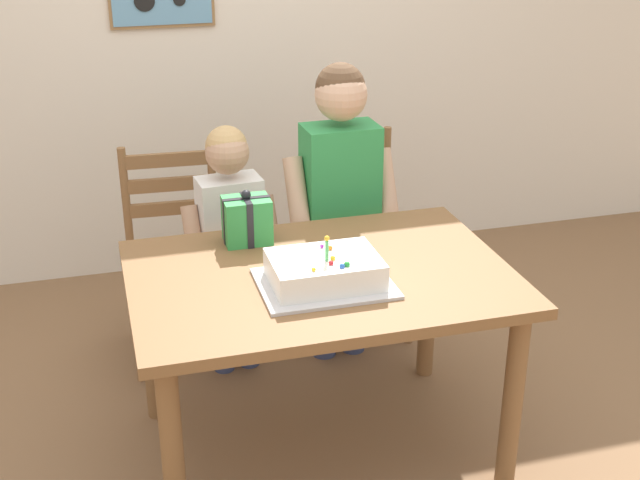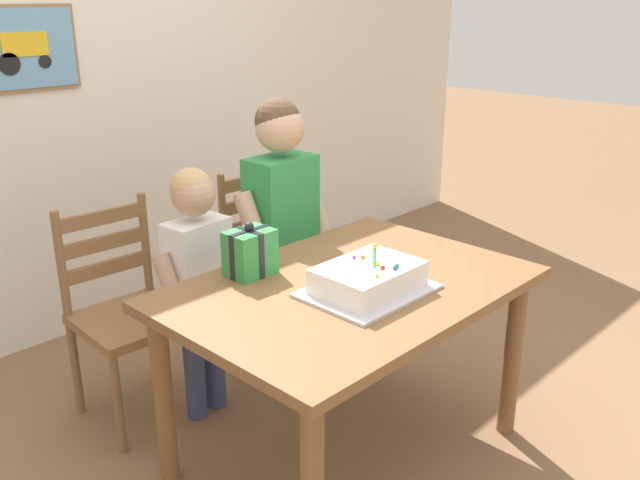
% 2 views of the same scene
% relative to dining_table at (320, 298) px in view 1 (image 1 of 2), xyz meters
% --- Properties ---
extents(ground_plane, '(20.00, 20.00, 0.00)m').
position_rel_dining_table_xyz_m(ground_plane, '(0.00, 0.00, -0.63)').
color(ground_plane, '#846042').
extents(back_wall, '(6.40, 0.11, 2.60)m').
position_rel_dining_table_xyz_m(back_wall, '(-0.00, 1.80, 0.67)').
color(back_wall, silver).
rests_on(back_wall, ground).
extents(dining_table, '(1.31, 0.91, 0.74)m').
position_rel_dining_table_xyz_m(dining_table, '(0.00, 0.00, 0.00)').
color(dining_table, brown).
rests_on(dining_table, ground).
extents(birthday_cake, '(0.44, 0.34, 0.19)m').
position_rel_dining_table_xyz_m(birthday_cake, '(-0.01, -0.10, 0.15)').
color(birthday_cake, silver).
rests_on(birthday_cake, dining_table).
extents(gift_box_red_large, '(0.18, 0.14, 0.21)m').
position_rel_dining_table_xyz_m(gift_box_red_large, '(-0.19, 0.32, 0.19)').
color(gift_box_red_large, '#2D8E42').
rests_on(gift_box_red_large, dining_table).
extents(chair_left, '(0.44, 0.44, 0.92)m').
position_rel_dining_table_xyz_m(chair_left, '(-0.41, 0.87, -0.17)').
color(chair_left, brown).
rests_on(chair_left, ground).
extents(chair_right, '(0.42, 0.42, 0.92)m').
position_rel_dining_table_xyz_m(chair_right, '(0.41, 0.87, -0.17)').
color(chair_right, brown).
rests_on(chair_right, ground).
extents(child_older, '(0.48, 0.27, 1.31)m').
position_rel_dining_table_xyz_m(child_older, '(0.27, 0.64, 0.16)').
color(child_older, '#38426B').
rests_on(child_older, ground).
extents(child_younger, '(0.41, 0.24, 1.09)m').
position_rel_dining_table_xyz_m(child_younger, '(-0.20, 0.64, 0.03)').
color(child_younger, '#38426B').
rests_on(child_younger, ground).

